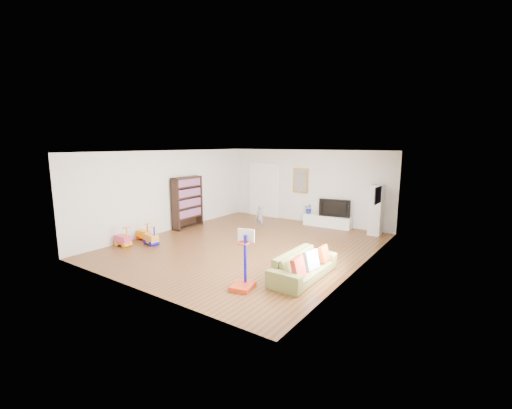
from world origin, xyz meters
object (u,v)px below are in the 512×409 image
Objects in this scene: bookshelf at (187,203)px; basketball_hoop at (242,260)px; media_console at (327,221)px; sofa at (304,266)px.

bookshelf is 5.61m from basketball_hoop.
bookshelf reaches higher than media_console.
media_console is at bearing 33.51° from bookshelf.
bookshelf is 0.92× the size of sofa.
sofa is at bearing 44.91° from basketball_hoop.
media_console is 6.02m from basketball_hoop.
media_console is 1.41× the size of basketball_hoop.
media_console is 4.97m from sofa.
basketball_hoop reaches higher than media_console.
media_console is at bearing 83.92° from basketball_hoop.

